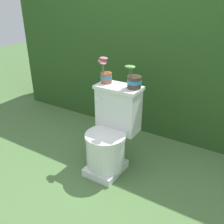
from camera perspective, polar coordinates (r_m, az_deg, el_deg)
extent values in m
plane|color=#4C703D|center=(2.38, -2.30, -13.67)|extent=(12.00, 12.00, 0.00)
cube|color=#284C1E|center=(3.19, 11.96, 12.60)|extent=(3.72, 1.02, 1.64)
cube|color=silver|center=(2.38, -1.43, -12.62)|extent=(0.29, 0.35, 0.07)
cylinder|color=silver|center=(2.27, -1.48, -9.05)|extent=(0.35, 0.35, 0.29)
cylinder|color=silver|center=(2.18, -1.53, -5.54)|extent=(0.36, 0.36, 0.04)
cube|color=silver|center=(2.28, 1.46, 0.46)|extent=(0.38, 0.20, 0.40)
cube|color=silver|center=(2.19, 1.53, 5.59)|extent=(0.41, 0.23, 0.03)
cylinder|color=silver|center=(2.19, -3.21, 2.89)|extent=(0.02, 0.05, 0.02)
cylinder|color=#9E5638|center=(2.26, -1.34, 7.84)|extent=(0.10, 0.10, 0.09)
cylinder|color=#2D84BC|center=(2.25, -1.34, 7.95)|extent=(0.10, 0.10, 0.03)
cylinder|color=#332319|center=(2.24, -1.35, 8.83)|extent=(0.09, 0.09, 0.01)
cylinder|color=#4C753D|center=(2.25, -2.20, 10.15)|extent=(0.01, 0.01, 0.08)
ellipsoid|color=#B26B75|center=(2.24, -2.22, 11.48)|extent=(0.09, 0.06, 0.04)
cylinder|color=#4C753D|center=(2.24, -1.93, 10.52)|extent=(0.01, 0.01, 0.12)
ellipsoid|color=#B26B75|center=(2.22, -1.95, 12.16)|extent=(0.08, 0.06, 0.03)
cylinder|color=#4C753D|center=(2.20, -2.07, 9.81)|extent=(0.01, 0.01, 0.08)
ellipsoid|color=#B26B75|center=(2.19, -2.09, 11.00)|extent=(0.06, 0.04, 0.02)
cylinder|color=#47382D|center=(2.13, 5.10, 6.78)|extent=(0.12, 0.12, 0.10)
cylinder|color=#2D84BC|center=(2.13, 5.11, 6.91)|extent=(0.12, 0.12, 0.03)
cylinder|color=#332319|center=(2.11, 5.15, 7.97)|extent=(0.11, 0.11, 0.01)
cylinder|color=#4C753D|center=(2.07, 4.08, 9.00)|extent=(0.01, 0.01, 0.08)
ellipsoid|color=#569342|center=(2.06, 4.12, 10.29)|extent=(0.09, 0.07, 0.02)
cylinder|color=#4C753D|center=(2.10, 4.54, 9.17)|extent=(0.01, 0.01, 0.08)
ellipsoid|color=#569342|center=(2.09, 4.58, 10.35)|extent=(0.06, 0.04, 0.02)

